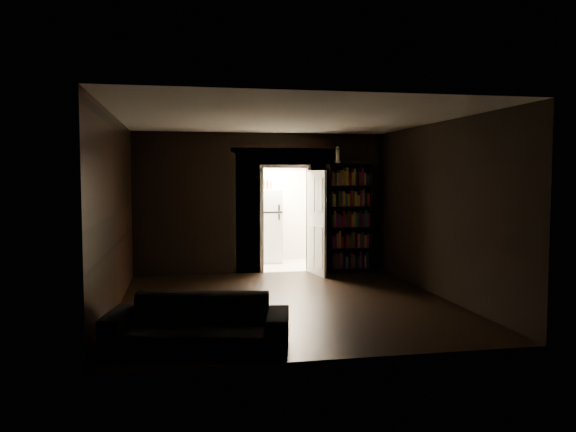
% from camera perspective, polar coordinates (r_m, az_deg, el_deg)
% --- Properties ---
extents(ground, '(5.50, 5.50, 0.00)m').
position_cam_1_polar(ground, '(8.72, -0.18, -8.76)').
color(ground, black).
rests_on(ground, ground).
extents(room_walls, '(5.02, 5.61, 2.84)m').
position_cam_1_polar(room_walls, '(9.56, -1.43, 2.55)').
color(room_walls, black).
rests_on(room_walls, ground).
extents(kitchen_alcove, '(2.20, 1.80, 2.60)m').
position_cam_1_polar(kitchen_alcove, '(12.42, -1.21, 0.70)').
color(kitchen_alcove, '#BEB4A5').
rests_on(kitchen_alcove, ground).
extents(sofa, '(2.16, 1.28, 0.78)m').
position_cam_1_polar(sofa, '(6.44, -9.15, -9.83)').
color(sofa, black).
rests_on(sofa, ground).
extents(bookshelf, '(0.95, 0.55, 2.20)m').
position_cam_1_polar(bookshelf, '(11.43, 6.21, -0.16)').
color(bookshelf, black).
rests_on(bookshelf, ground).
extents(refrigerator, '(0.93, 0.89, 1.65)m').
position_cam_1_polar(refrigerator, '(12.65, -2.46, -0.99)').
color(refrigerator, white).
rests_on(refrigerator, ground).
extents(door, '(0.19, 0.85, 2.05)m').
position_cam_1_polar(door, '(11.02, 2.92, -0.69)').
color(door, white).
rests_on(door, ground).
extents(figurine, '(0.12, 0.12, 0.33)m').
position_cam_1_polar(figurine, '(11.33, 5.06, 6.22)').
color(figurine, white).
rests_on(figurine, bookshelf).
extents(bottles, '(0.62, 0.12, 0.25)m').
position_cam_1_polar(bottles, '(12.55, -2.87, 3.32)').
color(bottles, black).
rests_on(bottles, refrigerator).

